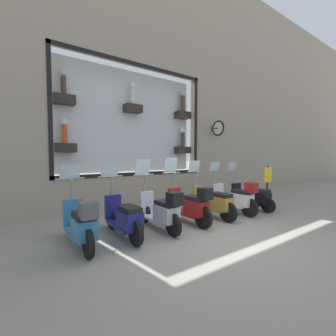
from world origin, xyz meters
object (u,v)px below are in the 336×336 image
object	(u,v)px
scooter_olive_2	(213,202)
scooter_black_0	(252,197)
scooter_white_1	(236,198)
scooter_red_3	(190,205)
scooter_teal_6	(81,224)
scooter_navy_5	(124,218)
scooter_silver_4	(161,210)
shop_sign_post	(267,184)

from	to	relation	value
scooter_olive_2	scooter_black_0	bearing A→B (deg)	-90.30
scooter_white_1	scooter_red_3	size ratio (longest dim) A/B	1.00
scooter_white_1	scooter_red_3	xyz separation A→B (m)	(0.00, 1.81, 0.01)
scooter_red_3	scooter_teal_6	bearing A→B (deg)	90.18
scooter_red_3	scooter_navy_5	xyz separation A→B (m)	(0.05, 1.81, -0.06)
scooter_white_1	scooter_black_0	bearing A→B (deg)	-86.81
scooter_black_0	scooter_olive_2	size ratio (longest dim) A/B	0.99
scooter_white_1	scooter_navy_5	distance (m)	3.62
scooter_white_1	scooter_red_3	distance (m)	1.81
scooter_silver_4	scooter_olive_2	bearing A→B (deg)	-88.05
scooter_navy_5	shop_sign_post	xyz separation A→B (m)	(0.15, -5.65, 0.30)
scooter_white_1	shop_sign_post	world-z (taller)	scooter_white_1
scooter_black_0	scooter_silver_4	bearing A→B (deg)	90.83
scooter_black_0	scooter_silver_4	distance (m)	3.62
scooter_white_1	scooter_silver_4	distance (m)	2.72
scooter_olive_2	scooter_silver_4	bearing A→B (deg)	91.95
scooter_red_3	scooter_navy_5	world-z (taller)	scooter_red_3
scooter_white_1	scooter_navy_5	world-z (taller)	scooter_white_1
scooter_silver_4	scooter_teal_6	world-z (taller)	scooter_silver_4
scooter_silver_4	scooter_teal_6	xyz separation A→B (m)	(-0.00, 1.81, -0.00)
scooter_navy_5	scooter_teal_6	world-z (taller)	scooter_teal_6
scooter_teal_6	shop_sign_post	size ratio (longest dim) A/B	1.28
scooter_red_3	scooter_navy_5	bearing A→B (deg)	88.38
shop_sign_post	scooter_red_3	bearing A→B (deg)	93.01
scooter_olive_2	scooter_silver_4	world-z (taller)	scooter_silver_4
scooter_black_0	scooter_red_3	distance (m)	2.72
scooter_red_3	shop_sign_post	distance (m)	3.85
scooter_silver_4	shop_sign_post	xyz separation A→B (m)	(0.21, -4.74, 0.26)
scooter_black_0	scooter_navy_5	xyz separation A→B (m)	(0.01, 4.53, 0.02)
scooter_olive_2	scooter_white_1	bearing A→B (deg)	-93.78
scooter_black_0	scooter_olive_2	world-z (taller)	scooter_olive_2
shop_sign_post	scooter_navy_5	bearing A→B (deg)	91.53
scooter_black_0	shop_sign_post	xyz separation A→B (m)	(0.16, -1.12, 0.33)
scooter_olive_2	scooter_teal_6	xyz separation A→B (m)	(-0.06, 3.62, 0.03)
scooter_black_0	shop_sign_post	distance (m)	1.18
scooter_silver_4	scooter_navy_5	size ratio (longest dim) A/B	1.00
scooter_olive_2	scooter_silver_4	size ratio (longest dim) A/B	1.00
scooter_olive_2	scooter_navy_5	size ratio (longest dim) A/B	1.00
scooter_black_0	scooter_silver_4	world-z (taller)	scooter_silver_4
scooter_red_3	scooter_silver_4	size ratio (longest dim) A/B	1.00
scooter_silver_4	shop_sign_post	world-z (taller)	scooter_silver_4
scooter_navy_5	shop_sign_post	size ratio (longest dim) A/B	1.29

